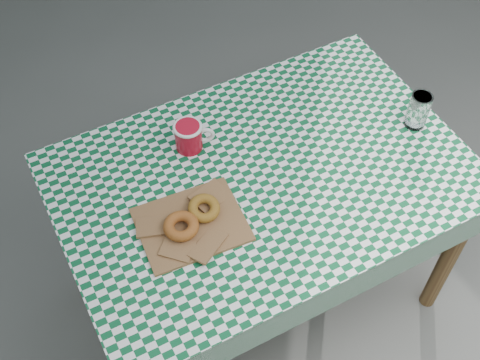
{
  "coord_description": "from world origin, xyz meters",
  "views": [
    {
      "loc": [
        -0.78,
        -0.86,
        2.3
      ],
      "look_at": [
        -0.17,
        0.14,
        0.79
      ],
      "focal_mm": 46.51,
      "sensor_mm": 36.0,
      "label": 1
    }
  ],
  "objects_px": {
    "drinking_glass": "(418,110)",
    "coffee_mug": "(188,137)",
    "table": "(261,239)",
    "paper_bag": "(191,224)"
  },
  "relations": [
    {
      "from": "coffee_mug",
      "to": "paper_bag",
      "type": "bearing_deg",
      "value": -92.98
    },
    {
      "from": "table",
      "to": "coffee_mug",
      "type": "bearing_deg",
      "value": 126.47
    },
    {
      "from": "coffee_mug",
      "to": "drinking_glass",
      "type": "relative_size",
      "value": 1.37
    },
    {
      "from": "table",
      "to": "drinking_glass",
      "type": "xyz_separation_m",
      "value": [
        0.55,
        -0.08,
        0.45
      ]
    },
    {
      "from": "coffee_mug",
      "to": "drinking_glass",
      "type": "bearing_deg",
      "value": 0.81
    },
    {
      "from": "coffee_mug",
      "to": "drinking_glass",
      "type": "height_order",
      "value": "drinking_glass"
    },
    {
      "from": "drinking_glass",
      "to": "coffee_mug",
      "type": "bearing_deg",
      "value": 156.43
    },
    {
      "from": "drinking_glass",
      "to": "table",
      "type": "bearing_deg",
      "value": 171.9
    },
    {
      "from": "table",
      "to": "drinking_glass",
      "type": "relative_size",
      "value": 9.98
    },
    {
      "from": "coffee_mug",
      "to": "drinking_glass",
      "type": "distance_m",
      "value": 0.76
    }
  ]
}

